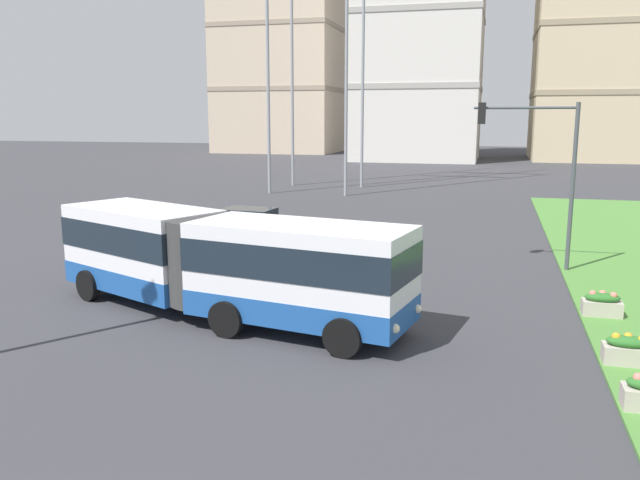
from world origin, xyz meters
name	(u,v)px	position (x,y,z in m)	size (l,w,h in m)	color
articulated_bus	(220,261)	(-2.72, 13.48, 1.65)	(11.95, 5.80, 3.00)	white
car_maroon_sedan	(251,226)	(-6.04, 24.51, 0.75)	(4.51, 2.25, 1.58)	maroon
flower_planter_4	(628,350)	(8.17, 12.25, 0.43)	(1.10, 0.56, 0.74)	#B7AD9E
flower_planter_5	(602,304)	(8.17, 16.16, 0.43)	(1.10, 0.56, 0.74)	#B7AD9E
traffic_light_far_right	(541,157)	(6.59, 22.00, 4.33)	(3.78, 0.28, 6.34)	#474C51
apartment_tower_west	(283,1)	(-30.00, 102.65, 24.47)	(19.38, 19.85, 48.91)	#C6B299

